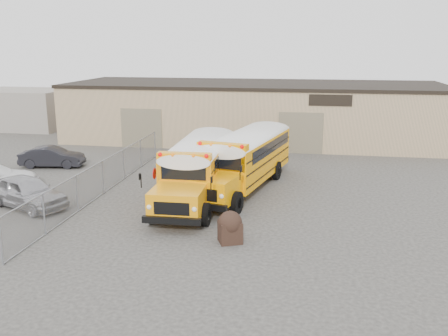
% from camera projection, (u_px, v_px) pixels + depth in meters
% --- Properties ---
extents(ground, '(120.00, 120.00, 0.00)m').
position_uv_depth(ground, '(202.00, 219.00, 22.68)').
color(ground, '#353230').
rests_on(ground, ground).
extents(warehouse, '(30.20, 10.20, 4.67)m').
position_uv_depth(warehouse, '(254.00, 111.00, 41.22)').
color(warehouse, tan).
rests_on(warehouse, ground).
extents(chainlink_fence, '(0.07, 18.07, 1.81)m').
position_uv_depth(chainlink_fence, '(103.00, 177.00, 26.34)').
color(chainlink_fence, gray).
rests_on(chainlink_fence, ground).
extents(distant_building_left, '(8.00, 6.00, 3.60)m').
position_uv_depth(distant_building_left, '(24.00, 109.00, 46.98)').
color(distant_building_left, gray).
rests_on(distant_building_left, ground).
extents(school_bus_left, '(3.15, 10.33, 3.01)m').
position_uv_depth(school_bus_left, '(218.00, 141.00, 31.67)').
color(school_bus_left, '#FF9B0C').
rests_on(school_bus_left, ground).
extents(school_bus_right, '(4.74, 10.92, 3.11)m').
position_uv_depth(school_bus_right, '(277.00, 136.00, 33.15)').
color(school_bus_right, '#FF9D01').
rests_on(school_bus_right, ground).
extents(tarp_bundle, '(1.12, 1.07, 1.31)m').
position_uv_depth(tarp_bundle, '(230.00, 226.00, 19.89)').
color(tarp_bundle, black).
rests_on(tarp_bundle, ground).
extents(car_silver, '(4.95, 3.51, 1.56)m').
position_uv_depth(car_silver, '(27.00, 192.00, 24.17)').
color(car_silver, '#ACACB0').
rests_on(car_silver, ground).
extents(car_dark, '(4.21, 2.02, 1.33)m').
position_uv_depth(car_dark, '(52.00, 157.00, 32.19)').
color(car_dark, black).
rests_on(car_dark, ground).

